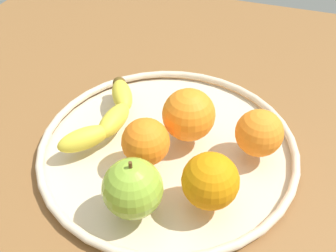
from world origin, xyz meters
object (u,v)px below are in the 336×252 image
Objects in this scene: orange_front_left at (146,142)px; orange_front_right at (189,115)px; apple at (132,188)px; fruit_bowl at (168,145)px; orange_center at (210,181)px; banana at (108,115)px; orange_back_right at (259,133)px.

orange_front_right is at bearing -30.51° from orange_front_left.
fruit_bowl is at bearing -0.48° from apple.
orange_front_left is at bearing 149.49° from orange_front_right.
orange_center is (-10.97, -6.13, -0.32)cm from orange_front_right.
fruit_bowl is at bearing 134.38° from orange_front_right.
banana is 21.07cm from orange_center.
orange_center is (-9.44, -18.73, 2.01)cm from banana.
orange_back_right is 16.09cm from orange_front_left.
orange_front_right reaches higher than orange_back_right.
apple reaches higher than orange_front_left.
banana is at bearing 96.92° from orange_front_right.
orange_center reaches higher than orange_back_right.
orange_center is at bearing -111.62° from orange_front_left.
orange_front_right is 10.43cm from orange_back_right.
orange_front_right reaches higher than orange_center.
orange_center is at bearing -150.79° from orange_front_right.
orange_front_right is at bearing 29.21° from orange_center.
orange_front_left is (-4.57, 1.67, 4.27)cm from fruit_bowl.
apple is (-12.95, 0.11, 4.65)cm from fruit_bowl.
orange_front_left reaches higher than fruit_bowl.
orange_back_right is (15.35, -12.93, -0.35)cm from apple.
orange_front_left is at bearing 68.38° from orange_center.
fruit_bowl is 5.78× the size of orange_front_left.
orange_center is at bearing -112.47° from banana.
orange_back_right is at bearing -79.37° from fruit_bowl.
orange_back_right is (2.41, -12.82, 4.31)cm from fruit_bowl.
apple is at bearing 179.52° from fruit_bowl.
orange_back_right is at bearing -21.23° from orange_center.
orange_center is at bearing 158.77° from orange_back_right.
orange_back_right is at bearing -64.30° from orange_front_left.
fruit_bowl is 5.90cm from orange_front_right.
orange_back_right and orange_front_left have the same top height.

